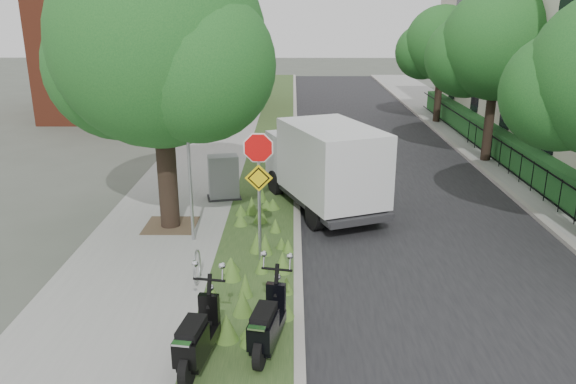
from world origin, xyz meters
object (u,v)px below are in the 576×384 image
box_truck (324,163)px  sign_assembly (259,171)px  scooter_near (196,344)px  scooter_far (267,329)px  utility_cabinet (223,178)px

box_truck → sign_assembly: bearing=-114.0°
scooter_near → box_truck: (2.52, 8.06, 0.91)m
scooter_far → sign_assembly: bearing=95.0°
scooter_near → utility_cabinet: size_ratio=1.42×
scooter_near → box_truck: bearing=72.6°
sign_assembly → scooter_far: sign_assembly is taller
box_truck → utility_cabinet: bearing=166.2°
box_truck → utility_cabinet: box_truck is taller
box_truck → utility_cabinet: size_ratio=3.91×
scooter_near → utility_cabinet: 8.84m
scooter_near → sign_assembly: bearing=79.1°
sign_assembly → box_truck: (1.71, 3.85, -0.84)m
scooter_far → box_truck: bearing=79.7°
scooter_far → utility_cabinet: 8.55m
sign_assembly → utility_cabinet: bearing=106.9°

